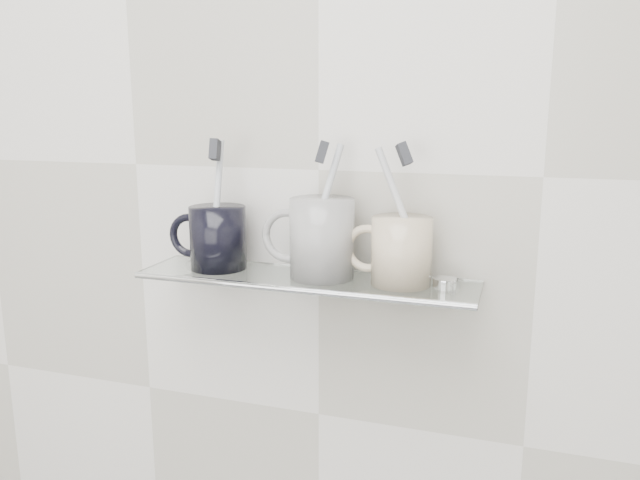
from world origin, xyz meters
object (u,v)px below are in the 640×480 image
at_px(mug_left, 218,238).
at_px(mug_center, 322,238).
at_px(mug_right, 401,251).
at_px(shelf_glass, 305,279).

distance_m(mug_left, mug_center, 0.17).
bearing_deg(mug_right, mug_center, 159.04).
xyz_separation_m(shelf_glass, mug_right, (0.14, 0.00, 0.05)).
xyz_separation_m(mug_left, mug_right, (0.28, 0.00, -0.00)).
distance_m(shelf_glass, mug_left, 0.15).
bearing_deg(shelf_glass, mug_center, 11.82).
bearing_deg(mug_right, shelf_glass, 161.08).
bearing_deg(mug_center, mug_right, 15.85).
distance_m(shelf_glass, mug_center, 0.07).
distance_m(shelf_glass, mug_right, 0.15).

